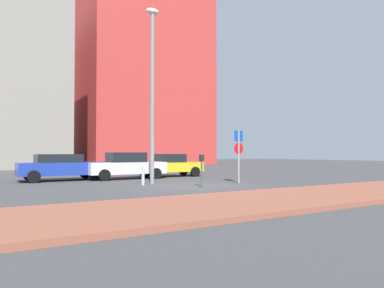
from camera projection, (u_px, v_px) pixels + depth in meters
The scene contains 11 objects.
ground_plane at pixel (192, 186), 16.04m from camera, with size 120.00×120.00×0.00m, color #424244.
sidewalk_brick at pixel (285, 198), 11.16m from camera, with size 40.00×4.05×0.14m, color #93513D.
parked_car_blue at pixel (61, 167), 19.33m from camera, with size 4.53×2.11×1.46m.
parked_car_white at pixel (126, 166), 20.58m from camera, with size 4.56×1.89×1.56m.
parked_car_yellow at pixel (170, 165), 22.81m from camera, with size 4.13×2.20×1.47m.
parking_sign_post at pixel (239, 150), 17.76m from camera, with size 0.60×0.10×2.69m.
parking_meter at pixel (202, 166), 15.42m from camera, with size 0.18×0.14×1.46m.
street_lamp at pixel (152, 83), 17.45m from camera, with size 0.70×0.36×8.79m.
traffic_bollard_near at pixel (152, 174), 17.91m from camera, with size 0.17×0.17×0.92m, color black.
traffic_bollard_mid at pixel (143, 176), 16.61m from camera, with size 0.14×0.14×0.89m, color #B7B7BC.
building_colorful_midrise at pixel (142, 79), 49.60m from camera, with size 16.66×12.86×24.19m, color #BF3833.
Camera 1 is at (-8.34, -13.76, 1.51)m, focal length 32.75 mm.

